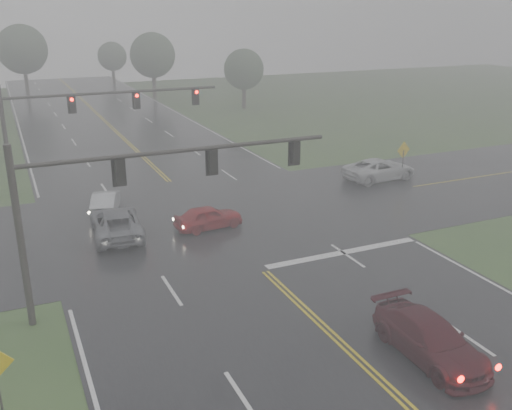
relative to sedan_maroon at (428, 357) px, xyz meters
name	(u,v)px	position (x,y,z in m)	size (l,w,h in m)	color
main_road	(220,229)	(-2.35, 14.53, 0.00)	(18.00, 160.00, 0.02)	black
cross_street	(208,218)	(-2.35, 16.53, 0.00)	(120.00, 14.00, 0.02)	black
stop_bar	(343,253)	(2.15, 8.93, 0.00)	(8.50, 0.50, 0.01)	silver
sedan_maroon	(428,357)	(0.00, 0.00, 0.00)	(1.99, 4.89, 1.42)	#3C0A12
sedan_red	(209,228)	(-2.85, 14.89, 0.00)	(1.53, 3.81, 1.30)	maroon
sedan_silver	(107,212)	(-7.56, 19.98, 0.00)	(1.37, 3.93, 1.29)	#ABAEB3
car_grey	(117,236)	(-7.75, 15.85, 0.00)	(2.45, 5.32, 1.48)	slate
pickup_white	(379,180)	(11.56, 19.00, 0.00)	(2.49, 5.41, 1.50)	#BCBEC0
signal_gantry_near	(124,189)	(-8.61, 8.07, 5.00)	(12.80, 0.31, 7.13)	black
signal_gantry_far	(77,114)	(-8.08, 25.38, 5.11)	(14.21, 0.37, 7.21)	black
sign_diamond_east	(403,155)	(12.73, 17.99, 1.94)	(1.19, 0.23, 2.88)	black
tree_ne_a	(153,55)	(6.87, 63.87, 5.77)	(5.98, 5.98, 8.78)	#332821
tree_n_mid	(22,49)	(-8.83, 72.75, 6.43)	(6.66, 6.66, 9.78)	#332821
tree_e_near	(244,69)	(14.94, 51.73, 4.70)	(4.87, 4.87, 7.16)	#332821
tree_n_far	(112,56)	(4.84, 81.96, 4.43)	(4.60, 4.60, 6.75)	#332821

